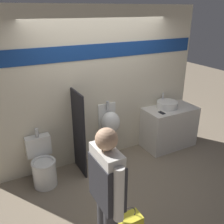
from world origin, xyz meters
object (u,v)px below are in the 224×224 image
Objects in this scene: cell_phone at (162,113)px; toilet at (43,166)px; urinal_near_counter at (110,122)px; person_in_vest at (107,190)px; sink_basin at (167,105)px.

cell_phone is 2.30m from toilet.
cell_phone is 0.13× the size of urinal_near_counter.
cell_phone is 0.99m from urinal_near_counter.
cell_phone is at bearing -51.54° from person_in_vest.
toilet is 1.81m from person_in_vest.
person_in_vest is (-1.94, -1.56, 0.12)m from cell_phone.
sink_basin is 0.32m from cell_phone.
toilet is (-2.24, 0.11, -0.51)m from cell_phone.
sink_basin is at bearing 1.51° from toilet.
toilet is at bearing 177.25° from cell_phone.
person_in_vest reaches higher than urinal_near_counter.
toilet is (-2.50, -0.07, -0.57)m from sink_basin.
cell_phone is at bearing -15.39° from urinal_near_counter.
cell_phone is 0.09× the size of person_in_vest.
person_in_vest is (0.30, -1.67, 0.63)m from toilet.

